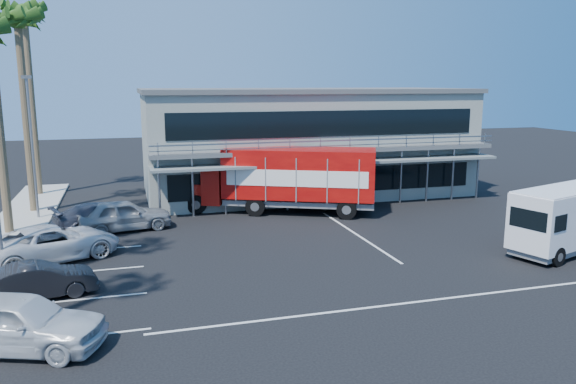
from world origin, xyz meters
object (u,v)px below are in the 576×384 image
object	(u,v)px
parked_car_b	(39,281)
white_van	(567,218)
red_truck	(286,178)
parked_car_a	(18,322)

from	to	relation	value
parked_car_b	white_van	bearing A→B (deg)	-105.15
red_truck	white_van	size ratio (longest dim) A/B	1.77
parked_car_b	red_truck	bearing A→B (deg)	-62.70
red_truck	white_van	distance (m)	15.20
red_truck	parked_car_a	xyz separation A→B (m)	(-12.40, -14.83, -1.29)
parked_car_a	red_truck	bearing A→B (deg)	-18.94
white_van	parked_car_a	size ratio (longest dim) A/B	1.31
parked_car_a	parked_car_b	xyz separation A→B (m)	(0.00, 4.17, -0.20)
white_van	parked_car_b	xyz separation A→B (m)	(-22.49, 0.68, -0.94)
white_van	parked_car_b	distance (m)	22.52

